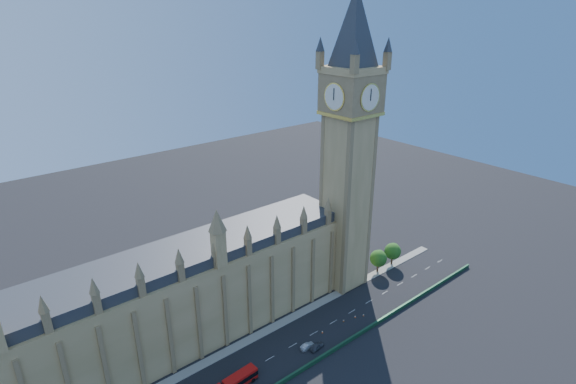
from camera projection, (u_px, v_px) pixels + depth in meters
ground at (282, 352)px, 122.70m from camera, size 400.00×400.00×0.00m
palace_westminster at (155, 307)px, 118.54m from camera, size 120.00×20.00×28.00m
elizabeth_tower at (350, 126)px, 134.90m from camera, size 20.59×20.59×105.00m
bridge_parapet at (303, 369)px, 116.04m from camera, size 160.00×0.60×1.20m
kerb_north at (261, 334)px, 129.48m from camera, size 160.00×3.00×0.16m
tree_east_near at (379, 258)px, 158.68m from camera, size 6.00×6.00×8.50m
tree_east_far at (393, 251)px, 163.41m from camera, size 6.00×6.00×8.50m
car_grey at (317, 346)px, 123.58m from camera, size 4.77×2.43×1.56m
car_silver at (307, 346)px, 123.95m from camera, size 4.24×1.72×1.37m
car_white at (307, 347)px, 123.62m from camera, size 4.13×1.80×1.18m
cone_a at (363, 315)px, 137.08m from camera, size 0.41×0.41×0.62m
cone_b at (322, 332)px, 129.80m from camera, size 0.59×0.59×0.71m
cone_c at (344, 321)px, 134.63m from camera, size 0.47×0.47×0.63m
cone_d at (355, 317)px, 136.36m from camera, size 0.52×0.52×0.63m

